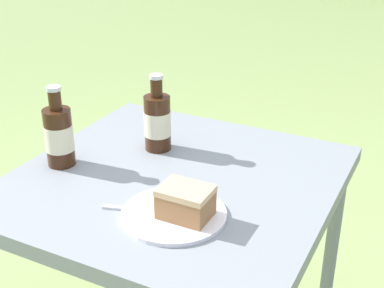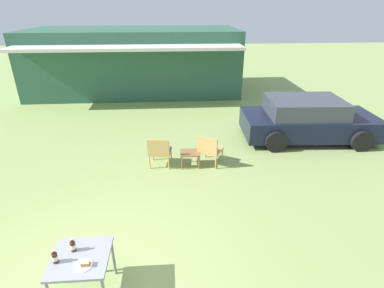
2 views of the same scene
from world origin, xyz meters
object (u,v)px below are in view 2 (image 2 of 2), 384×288
object	(u,v)px
wicker_chair_plain	(209,149)
cola_bottle_far	(55,258)
parked_car	(307,120)
garden_side_table	(190,154)
patio_table	(81,261)
cake_on_plate	(85,264)
wicker_chair_cushioned	(160,150)
cola_bottle_near	(73,246)

from	to	relation	value
wicker_chair_plain	cola_bottle_far	size ratio (longest dim) A/B	3.83
parked_car	cola_bottle_far	bearing A→B (deg)	-134.54
garden_side_table	patio_table	distance (m)	4.20
garden_side_table	patio_table	size ratio (longest dim) A/B	0.64
parked_car	cake_on_plate	size ratio (longest dim) A/B	17.36
parked_car	wicker_chair_cushioned	xyz separation A→B (m)	(-4.56, -1.48, -0.17)
wicker_chair_cushioned	wicker_chair_plain	xyz separation A→B (m)	(1.30, -0.01, 0.00)
garden_side_table	patio_table	bearing A→B (deg)	-114.98
wicker_chair_plain	patio_table	xyz separation A→B (m)	(-2.28, -3.83, 0.20)
garden_side_table	cola_bottle_far	xyz separation A→B (m)	(-2.07, -3.87, 0.48)
wicker_chair_plain	garden_side_table	size ratio (longest dim) A/B	1.65
parked_car	cola_bottle_far	distance (m)	7.95
wicker_chair_plain	garden_side_table	distance (m)	0.53
garden_side_table	cola_bottle_near	world-z (taller)	cola_bottle_near
garden_side_table	cola_bottle_far	size ratio (longest dim) A/B	2.33
wicker_chair_plain	cake_on_plate	xyz separation A→B (m)	(-2.18, -3.99, 0.31)
wicker_chair_cushioned	patio_table	world-z (taller)	wicker_chair_cushioned
garden_side_table	cake_on_plate	bearing A→B (deg)	-112.82
wicker_chair_plain	cola_bottle_near	size ratio (longest dim) A/B	3.83
wicker_chair_cushioned	cola_bottle_near	bearing A→B (deg)	81.37
parked_car	wicker_chair_plain	bearing A→B (deg)	-152.65
wicker_chair_cushioned	patio_table	bearing A→B (deg)	83.55
garden_side_table	wicker_chair_cushioned	bearing A→B (deg)	176.62
cake_on_plate	cola_bottle_far	xyz separation A→B (m)	(-0.40, 0.09, 0.06)
garden_side_table	cola_bottle_far	distance (m)	4.41
wicker_chair_plain	cake_on_plate	size ratio (longest dim) A/B	3.51
patio_table	cake_on_plate	size ratio (longest dim) A/B	3.32
parked_car	cake_on_plate	xyz separation A→B (m)	(-5.44, -5.48, 0.14)
wicker_chair_plain	garden_side_table	world-z (taller)	wicker_chair_plain
wicker_chair_cushioned	cake_on_plate	xyz separation A→B (m)	(-0.88, -4.00, 0.31)
parked_car	wicker_chair_cushioned	world-z (taller)	parked_car
cola_bottle_near	cola_bottle_far	size ratio (longest dim) A/B	1.00
wicker_chair_cushioned	wicker_chair_plain	size ratio (longest dim) A/B	1.00
wicker_chair_cushioned	patio_table	size ratio (longest dim) A/B	1.06
patio_table	cola_bottle_far	bearing A→B (deg)	-166.32
wicker_chair_cushioned	cake_on_plate	bearing A→B (deg)	85.51
garden_side_table	cola_bottle_far	world-z (taller)	cola_bottle_far
parked_car	patio_table	size ratio (longest dim) A/B	5.23
patio_table	cola_bottle_near	xyz separation A→B (m)	(-0.12, 0.13, 0.16)
wicker_chair_plain	cola_bottle_near	distance (m)	4.43
garden_side_table	cake_on_plate	size ratio (longest dim) A/B	2.13
parked_car	wicker_chair_plain	size ratio (longest dim) A/B	4.95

